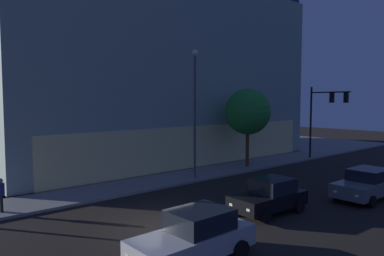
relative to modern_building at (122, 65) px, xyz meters
The scene contains 9 objects.
ground_plane 25.88m from the modern_building, 116.60° to the right, with size 120.00×120.00×0.00m, color black.
modern_building is the anchor object (origin of this frame).
traffic_light_far_corner 20.97m from the modern_building, 56.85° to the right, with size 0.47×3.97×6.72m.
street_lamp_sidewalk 16.17m from the modern_building, 101.47° to the right, with size 0.44×0.44×8.94m.
sidewalk_tree 15.96m from the modern_building, 78.47° to the right, with size 3.76×3.76×6.41m.
pedestrian_waiting 23.27m from the modern_building, 135.52° to the right, with size 0.36×0.36×1.66m.
car_silver 29.17m from the modern_building, 114.97° to the right, with size 4.55×2.15×1.80m.
car_black 25.63m from the modern_building, 102.77° to the right, with size 4.15×2.19×1.71m.
car_grey 26.96m from the modern_building, 87.79° to the right, with size 4.66×2.24×1.69m.
Camera 1 is at (-8.96, -12.88, 5.56)m, focal length 33.91 mm.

